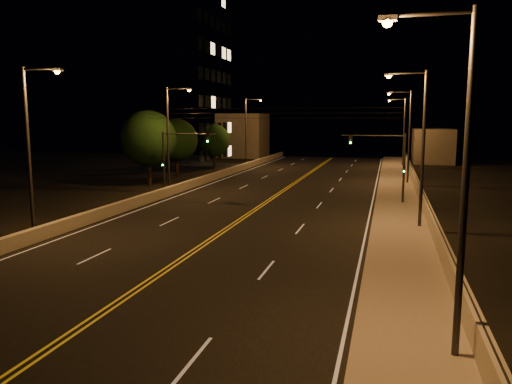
% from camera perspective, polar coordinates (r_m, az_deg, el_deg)
% --- Properties ---
extents(ground, '(160.00, 160.00, 0.00)m').
position_cam_1_polar(ground, '(16.39, -24.82, -17.51)').
color(ground, black).
rests_on(ground, ground).
extents(road, '(18.00, 120.00, 0.02)m').
position_cam_1_polar(road, '(33.40, -2.44, -3.62)').
color(road, black).
rests_on(road, ground).
extents(sidewalk, '(3.60, 120.00, 0.30)m').
position_cam_1_polar(sidewalk, '(31.93, 16.45, -4.26)').
color(sidewalk, gray).
rests_on(sidewalk, ground).
extents(curb, '(0.14, 120.00, 0.15)m').
position_cam_1_polar(curb, '(31.94, 13.09, -4.27)').
color(curb, gray).
rests_on(curb, ground).
extents(parapet_wall, '(0.30, 120.00, 1.00)m').
position_cam_1_polar(parapet_wall, '(31.89, 19.47, -3.22)').
color(parapet_wall, '#A8A08C').
rests_on(parapet_wall, sidewalk).
extents(jersey_barrier, '(0.45, 120.00, 0.80)m').
position_cam_1_polar(jersey_barrier, '(37.22, -16.54, -2.10)').
color(jersey_barrier, '#A8A08C').
rests_on(jersey_barrier, ground).
extents(distant_building_right, '(6.00, 10.00, 5.38)m').
position_cam_1_polar(distant_building_right, '(84.77, 19.51, 5.02)').
color(distant_building_right, slate).
rests_on(distant_building_right, ground).
extents(distant_building_left, '(8.00, 8.00, 7.85)m').
position_cam_1_polar(distant_building_left, '(91.46, -1.48, 6.48)').
color(distant_building_left, slate).
rests_on(distant_building_left, ground).
extents(parapet_rail, '(0.06, 120.00, 0.06)m').
position_cam_1_polar(parapet_rail, '(31.80, 19.52, -2.28)').
color(parapet_rail, black).
rests_on(parapet_rail, parapet_wall).
extents(lane_markings, '(17.32, 116.00, 0.00)m').
position_cam_1_polar(lane_markings, '(33.33, -2.48, -3.62)').
color(lane_markings, silver).
rests_on(lane_markings, road).
extents(streetlight_0, '(2.55, 0.28, 9.83)m').
position_cam_1_polar(streetlight_0, '(14.52, 21.88, 2.60)').
color(streetlight_0, '#2D2D33').
rests_on(streetlight_0, ground).
extents(streetlight_1, '(2.55, 0.28, 9.83)m').
position_cam_1_polar(streetlight_1, '(32.21, 18.13, 5.63)').
color(streetlight_1, '#2D2D33').
rests_on(streetlight_1, ground).
extents(streetlight_2, '(2.55, 0.28, 9.83)m').
position_cam_1_polar(streetlight_2, '(54.44, 16.88, 6.63)').
color(streetlight_2, '#2D2D33').
rests_on(streetlight_2, ground).
extents(streetlight_3, '(2.55, 0.28, 9.83)m').
position_cam_1_polar(streetlight_3, '(74.88, 16.38, 7.03)').
color(streetlight_3, '#2D2D33').
rests_on(streetlight_3, ground).
extents(streetlight_4, '(2.55, 0.28, 9.83)m').
position_cam_1_polar(streetlight_4, '(31.29, -24.24, 5.24)').
color(streetlight_4, '#2D2D33').
rests_on(streetlight_4, ground).
extents(streetlight_5, '(2.55, 0.28, 9.83)m').
position_cam_1_polar(streetlight_5, '(47.38, -9.75, 6.67)').
color(streetlight_5, '#2D2D33').
rests_on(streetlight_5, ground).
extents(streetlight_6, '(2.55, 0.28, 9.83)m').
position_cam_1_polar(streetlight_6, '(72.08, -0.98, 7.33)').
color(streetlight_6, '#2D2D33').
rests_on(streetlight_6, ground).
extents(traffic_signal_right, '(5.11, 0.31, 5.82)m').
position_cam_1_polar(traffic_signal_right, '(41.31, 15.16, 3.58)').
color(traffic_signal_right, '#2D2D33').
rests_on(traffic_signal_right, ground).
extents(traffic_signal_left, '(5.11, 0.31, 5.82)m').
position_cam_1_polar(traffic_signal_left, '(45.27, -9.33, 4.16)').
color(traffic_signal_left, '#2D2D33').
rests_on(traffic_signal_left, ground).
extents(overhead_wires, '(22.00, 0.03, 0.83)m').
position_cam_1_polar(overhead_wires, '(41.84, 1.42, 8.99)').
color(overhead_wires, black).
extents(building_tower, '(24.00, 15.00, 30.48)m').
position_cam_1_polar(building_tower, '(76.99, -13.33, 13.91)').
color(building_tower, slate).
rests_on(building_tower, ground).
extents(tree_0, '(5.76, 5.76, 7.81)m').
position_cam_1_polar(tree_0, '(53.22, -12.19, 6.01)').
color(tree_0, black).
rests_on(tree_0, ground).
extents(tree_1, '(5.13, 5.13, 6.96)m').
position_cam_1_polar(tree_1, '(61.25, -9.08, 5.87)').
color(tree_1, black).
rests_on(tree_1, ground).
extents(tree_2, '(4.57, 4.57, 6.20)m').
position_cam_1_polar(tree_2, '(70.99, -4.81, 5.89)').
color(tree_2, black).
rests_on(tree_2, ground).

